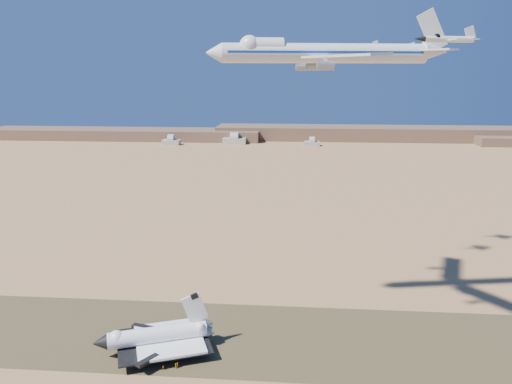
# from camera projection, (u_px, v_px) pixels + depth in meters

# --- Properties ---
(ground) EXTENTS (1200.00, 1200.00, 0.00)m
(ground) POSITION_uv_depth(u_px,v_px,m) (231.00, 337.00, 174.69)
(ground) COLOR #A67649
(ground) RESTS_ON ground
(runway) EXTENTS (600.00, 50.00, 0.06)m
(runway) POSITION_uv_depth(u_px,v_px,m) (231.00, 337.00, 174.69)
(runway) COLOR brown
(runway) RESTS_ON ground
(ridgeline) EXTENTS (960.00, 90.00, 18.00)m
(ridgeline) POSITION_uv_depth(u_px,v_px,m) (330.00, 135.00, 678.62)
(ridgeline) COLOR brown
(ridgeline) RESTS_ON ground
(hangars) EXTENTS (200.50, 29.50, 30.00)m
(hangars) POSITION_uv_depth(u_px,v_px,m) (231.00, 141.00, 642.42)
(hangars) COLOR #B1AA9C
(hangars) RESTS_ON ground
(shuttle) EXTENTS (39.65, 32.71, 19.28)m
(shuttle) POSITION_uv_depth(u_px,v_px,m) (157.00, 337.00, 164.70)
(shuttle) COLOR white
(shuttle) RESTS_ON runway
(carrier_747) EXTENTS (81.33, 61.81, 20.19)m
(carrier_747) POSITION_uv_depth(u_px,v_px,m) (318.00, 53.00, 164.06)
(carrier_747) COLOR silver
(crew_a) EXTENTS (0.53, 0.70, 1.75)m
(crew_a) POSITION_uv_depth(u_px,v_px,m) (176.00, 366.00, 155.77)
(crew_a) COLOR orange
(crew_a) RESTS_ON runway
(crew_b) EXTENTS (0.54, 0.90, 1.83)m
(crew_b) POSITION_uv_depth(u_px,v_px,m) (178.00, 365.00, 156.13)
(crew_b) COLOR orange
(crew_b) RESTS_ON runway
(crew_c) EXTENTS (0.96, 0.99, 1.56)m
(crew_c) POSITION_uv_depth(u_px,v_px,m) (163.00, 368.00, 155.01)
(crew_c) COLOR orange
(crew_c) RESTS_ON runway
(chase_jet_a) EXTENTS (15.01, 8.74, 3.82)m
(chase_jet_a) POSITION_uv_depth(u_px,v_px,m) (448.00, 39.00, 112.83)
(chase_jet_a) COLOR silver
(chase_jet_d) EXTENTS (15.75, 9.10, 4.00)m
(chase_jet_d) POSITION_uv_depth(u_px,v_px,m) (362.00, 48.00, 205.46)
(chase_jet_d) COLOR silver
(chase_jet_e) EXTENTS (16.09, 8.51, 4.01)m
(chase_jet_e) POSITION_uv_depth(u_px,v_px,m) (399.00, 49.00, 223.24)
(chase_jet_e) COLOR silver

